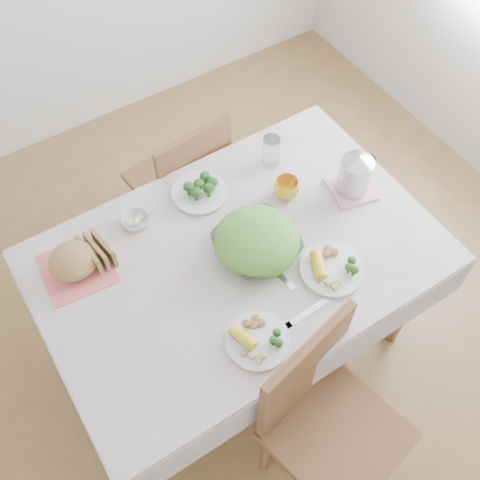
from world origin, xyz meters
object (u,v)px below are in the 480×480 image
chair_near (337,436)px  dining_table (239,303)px  electric_kettle (356,170)px  yellow_mug (286,188)px  dinner_plate_right (332,269)px  salad_bowl (257,245)px  dinner_plate_left (258,340)px  chair_far (177,176)px

chair_near → dining_table: bearing=76.6°
electric_kettle → yellow_mug: bearing=138.8°
dinner_plate_right → electric_kettle: electric_kettle is taller
chair_near → yellow_mug: (0.34, 0.84, 0.34)m
salad_bowl → electric_kettle: electric_kettle is taller
dinner_plate_left → salad_bowl: bearing=56.9°
chair_near → yellow_mug: chair_near is taller
dining_table → dinner_plate_right: 0.53m
dining_table → yellow_mug: yellow_mug is taller
dining_table → salad_bowl: (0.07, -0.02, 0.42)m
chair_near → dinner_plate_left: (-0.12, 0.36, 0.31)m
chair_near → salad_bowl: 0.76m
dinner_plate_right → yellow_mug: yellow_mug is taller
chair_near → salad_bowl: size_ratio=3.16×
salad_bowl → yellow_mug: yellow_mug is taller
chair_far → salad_bowl: chair_far is taller
salad_bowl → dinner_plate_left: bearing=-123.1°
dinner_plate_left → yellow_mug: 0.66m
chair_near → yellow_mug: bearing=56.0°
chair_far → dinner_plate_left: chair_far is taller
salad_bowl → electric_kettle: (0.49, 0.04, 0.08)m
chair_far → yellow_mug: (0.23, -0.57, 0.34)m
dinner_plate_right → yellow_mug: bearing=80.2°
chair_near → chair_far: bearing=73.5°
yellow_mug → salad_bowl: bearing=-147.1°
chair_near → yellow_mug: 0.96m
chair_far → electric_kettle: bearing=118.1°
dining_table → chair_near: 0.70m
salad_bowl → dinner_plate_right: size_ratio=1.26×
dinner_plate_left → dining_table: bearing=67.9°
chair_far → salad_bowl: bearing=82.1°
chair_near → dinner_plate_right: bearing=46.8°
salad_bowl → electric_kettle: bearing=4.5°
chair_near → dinner_plate_right: size_ratio=3.98×
dinner_plate_left → dinner_plate_right: size_ratio=0.93×
salad_bowl → chair_near: bearing=-97.2°
electric_kettle → dining_table: bearing=168.0°
dining_table → electric_kettle: (0.56, 0.02, 0.51)m
dining_table → salad_bowl: salad_bowl is taller
dining_table → chair_near: size_ratio=1.45×
chair_far → dinner_plate_right: size_ratio=3.68×
dining_table → salad_bowl: bearing=-16.7°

